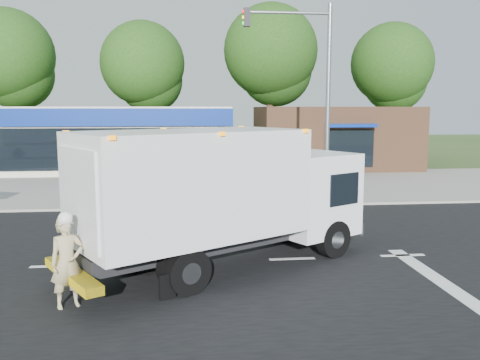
% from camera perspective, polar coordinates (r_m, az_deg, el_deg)
% --- Properties ---
extents(ground, '(120.00, 120.00, 0.00)m').
position_cam_1_polar(ground, '(13.46, 5.86, -8.86)').
color(ground, '#385123').
rests_on(ground, ground).
extents(road_asphalt, '(60.00, 14.00, 0.02)m').
position_cam_1_polar(road_asphalt, '(13.46, 5.86, -8.84)').
color(road_asphalt, black).
rests_on(road_asphalt, ground).
extents(sidewalk, '(60.00, 2.40, 0.12)m').
position_cam_1_polar(sidewalk, '(21.32, 1.35, -2.34)').
color(sidewalk, gray).
rests_on(sidewalk, ground).
extents(parking_apron, '(60.00, 9.00, 0.02)m').
position_cam_1_polar(parking_apron, '(27.02, -0.22, -0.24)').
color(parking_apron, gray).
rests_on(parking_apron, ground).
extents(lane_markings, '(55.20, 7.00, 0.01)m').
position_cam_1_polar(lane_markings, '(12.57, 13.28, -10.19)').
color(lane_markings, silver).
rests_on(lane_markings, road_asphalt).
extents(ems_box_truck, '(7.86, 5.99, 3.43)m').
position_cam_1_polar(ems_box_truck, '(12.23, -2.14, -1.04)').
color(ems_box_truck, black).
rests_on(ems_box_truck, ground).
extents(emergency_worker, '(0.79, 0.69, 1.93)m').
position_cam_1_polar(emergency_worker, '(10.62, -18.83, -8.60)').
color(emergency_worker, tan).
rests_on(emergency_worker, ground).
extents(retail_strip_mall, '(18.00, 6.20, 4.00)m').
position_cam_1_polar(retail_strip_mall, '(33.19, -17.00, 4.44)').
color(retail_strip_mall, beige).
rests_on(retail_strip_mall, ground).
extents(brown_storefront, '(10.00, 6.70, 4.00)m').
position_cam_1_polar(brown_storefront, '(34.04, 10.58, 4.71)').
color(brown_storefront, '#382316').
rests_on(brown_storefront, ground).
extents(traffic_signal_pole, '(3.51, 0.25, 8.00)m').
position_cam_1_polar(traffic_signal_pole, '(20.84, 8.15, 10.77)').
color(traffic_signal_pole, gray).
rests_on(traffic_signal_pole, ground).
extents(background_trees, '(36.77, 7.39, 12.10)m').
position_cam_1_polar(background_trees, '(40.95, -3.49, 12.91)').
color(background_trees, '#332114').
rests_on(background_trees, ground).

